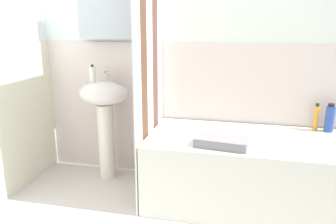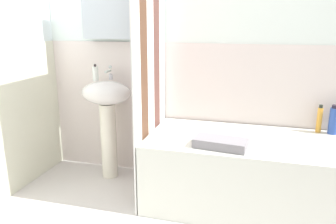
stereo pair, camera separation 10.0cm
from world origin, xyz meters
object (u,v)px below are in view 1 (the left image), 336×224
object	(u,v)px
bathtub	(244,171)
towel_folded	(222,142)
soap_dispenser	(93,74)
lotion_bottle	(316,118)
shampoo_bottle	(330,118)
sink	(105,109)

from	to	relation	value
bathtub	towel_folded	distance (m)	0.41
soap_dispenser	lotion_bottle	world-z (taller)	soap_dispenser
bathtub	towel_folded	xyz separation A→B (m)	(-0.17, -0.22, 0.30)
shampoo_bottle	soap_dispenser	bearing A→B (deg)	-176.45
bathtub	soap_dispenser	bearing A→B (deg)	172.11
lotion_bottle	towel_folded	world-z (taller)	lotion_bottle
shampoo_bottle	lotion_bottle	distance (m)	0.10
bathtub	lotion_bottle	bearing A→B (deg)	30.41
sink	soap_dispenser	size ratio (longest dim) A/B	6.01
lotion_bottle	towel_folded	size ratio (longest dim) A/B	0.62
soap_dispenser	lotion_bottle	xyz separation A→B (m)	(1.82, 0.13, -0.30)
shampoo_bottle	towel_folded	bearing A→B (deg)	-146.72
shampoo_bottle	lotion_bottle	world-z (taller)	shampoo_bottle
sink	shampoo_bottle	bearing A→B (deg)	3.64
bathtub	shampoo_bottle	xyz separation A→B (m)	(0.63, 0.30, 0.38)
bathtub	shampoo_bottle	size ratio (longest dim) A/B	6.43
sink	bathtub	xyz separation A→B (m)	(1.20, -0.18, -0.37)
sink	shampoo_bottle	distance (m)	1.83
shampoo_bottle	lotion_bottle	xyz separation A→B (m)	(-0.10, 0.01, -0.00)
soap_dispenser	lotion_bottle	size ratio (longest dim) A/B	0.67
towel_folded	lotion_bottle	bearing A→B (deg)	37.44
soap_dispenser	towel_folded	xyz separation A→B (m)	(1.13, -0.40, -0.37)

